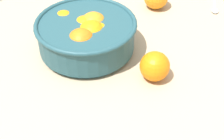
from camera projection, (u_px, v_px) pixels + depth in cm
name	position (u px, v px, depth cm)	size (l,w,h in cm)	color
ground_plane	(111.00, 82.00, 79.67)	(115.86, 106.27, 3.00)	tan
fruit_bowl	(86.00, 34.00, 83.71)	(26.64, 26.64, 9.97)	#234C56
loose_orange_3	(155.00, 66.00, 76.35)	(7.37, 7.37, 7.37)	orange
spoon	(215.00, 5.00, 104.20)	(14.59, 8.32, 1.00)	silver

